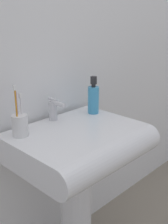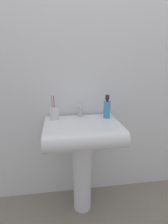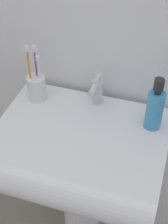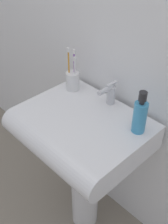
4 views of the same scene
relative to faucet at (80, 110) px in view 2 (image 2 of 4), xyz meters
The scene contains 7 objects.
ground_plane 0.84m from the faucet, 92.76° to the right, with size 6.00×6.00×0.00m, color gray.
wall_back 0.38m from the faucet, 94.27° to the left, with size 5.00×0.05×2.40m, color white.
sink_pedestal 0.52m from the faucet, 92.76° to the right, with size 0.15×0.15×0.65m, color white.
sink_basin 0.23m from the faucet, 92.10° to the right, with size 0.56×0.45×0.12m.
faucet is the anchor object (origin of this frame).
toothbrush_cup 0.21m from the faucet, behind, with size 0.07×0.07×0.22m.
soap_bottle 0.22m from the faucet, 15.18° to the right, with size 0.06×0.06×0.19m.
Camera 2 is at (-0.17, -1.22, 1.21)m, focal length 28.00 mm.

